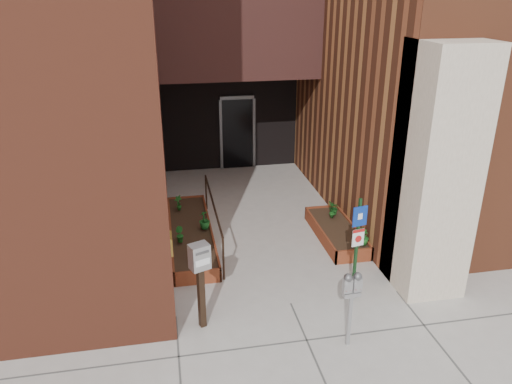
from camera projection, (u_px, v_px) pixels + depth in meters
ground at (291, 304)px, 8.75m from camera, size 80.00×80.00×0.00m
planter_left at (191, 235)px, 10.88m from camera, size 0.90×3.60×0.30m
planter_right at (336, 233)px, 10.98m from camera, size 0.80×2.20×0.30m
handrail at (213, 208)px, 10.69m from camera, size 0.04×3.34×0.90m
parking_meter at (352, 290)px, 7.38m from camera, size 0.29×0.14×1.28m
sign_post at (357, 240)px, 8.42m from camera, size 0.26×0.08×1.95m
payment_dropbox at (200, 268)px, 7.77m from camera, size 0.36×0.31×1.51m
shrub_left_a at (198, 249)px, 9.58m from camera, size 0.40×0.40×0.38m
shrub_left_b at (179, 234)px, 10.18m from camera, size 0.25×0.25×0.33m
shrub_left_c at (204, 220)px, 10.73m from camera, size 0.32×0.32×0.41m
shrub_left_d at (179, 203)px, 11.62m from camera, size 0.27×0.27×0.36m
shrub_right_a at (364, 236)px, 10.07m from camera, size 0.27×0.27×0.36m
shrub_right_b at (332, 210)px, 11.25m from camera, size 0.24×0.24×0.37m
shrub_right_c at (334, 208)px, 11.39m from camera, size 0.38×0.38×0.31m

